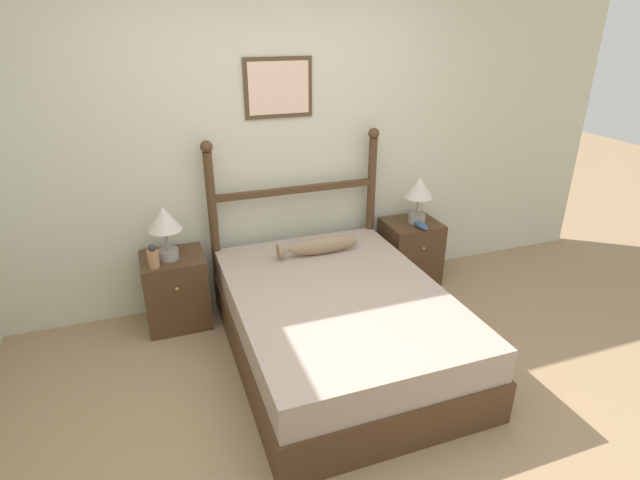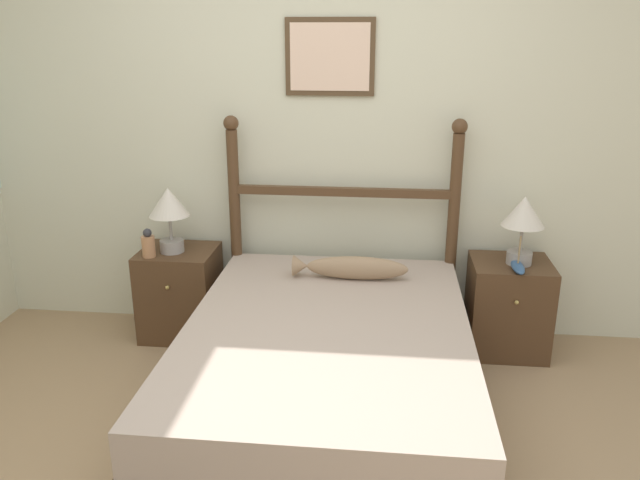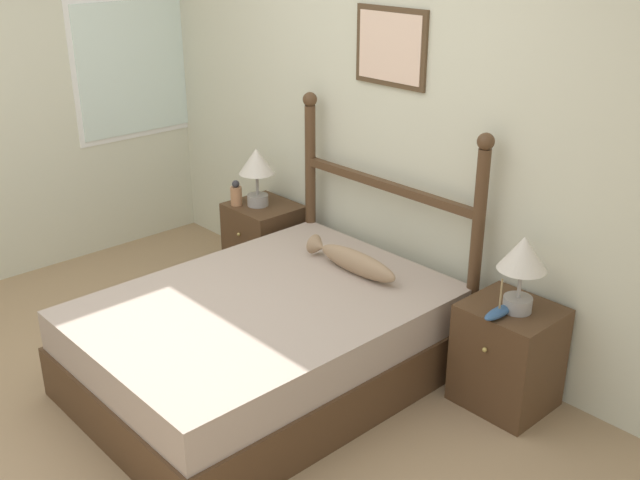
# 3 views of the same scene
# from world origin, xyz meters

# --- Properties ---
(ground_plane) EXTENTS (16.00, 16.00, 0.00)m
(ground_plane) POSITION_xyz_m (0.00, 0.00, 0.00)
(ground_plane) COLOR #9E7F5B
(wall_back) EXTENTS (6.40, 0.08, 2.55)m
(wall_back) POSITION_xyz_m (0.00, 1.73, 1.28)
(wall_back) COLOR beige
(wall_back) RESTS_ON ground_plane
(bed) EXTENTS (1.41, 1.95, 0.51)m
(bed) POSITION_xyz_m (0.19, 0.65, 0.25)
(bed) COLOR #4C331E
(bed) RESTS_ON ground_plane
(headboard) EXTENTS (1.44, 0.09, 1.39)m
(headboard) POSITION_xyz_m (0.19, 1.59, 0.77)
(headboard) COLOR #4C331E
(headboard) RESTS_ON ground_plane
(nightstand_left) EXTENTS (0.46, 0.44, 0.57)m
(nightstand_left) POSITION_xyz_m (-0.83, 1.46, 0.28)
(nightstand_left) COLOR #4C331E
(nightstand_left) RESTS_ON ground_plane
(nightstand_right) EXTENTS (0.46, 0.44, 0.57)m
(nightstand_right) POSITION_xyz_m (1.21, 1.46, 0.28)
(nightstand_right) COLOR #4C331E
(nightstand_right) RESTS_ON ground_plane
(table_lamp_left) EXTENTS (0.24, 0.24, 0.41)m
(table_lamp_left) POSITION_xyz_m (-0.85, 1.43, 0.85)
(table_lamp_left) COLOR gray
(table_lamp_left) RESTS_ON nightstand_left
(table_lamp_right) EXTENTS (0.24, 0.24, 0.41)m
(table_lamp_right) POSITION_xyz_m (1.24, 1.45, 0.85)
(table_lamp_right) COLOR gray
(table_lamp_right) RESTS_ON nightstand_right
(bottle) EXTENTS (0.08, 0.08, 0.18)m
(bottle) POSITION_xyz_m (-0.95, 1.33, 0.65)
(bottle) COLOR tan
(bottle) RESTS_ON nightstand_left
(model_boat) EXTENTS (0.07, 0.22, 0.21)m
(model_boat) POSITION_xyz_m (1.21, 1.33, 0.59)
(model_boat) COLOR #335684
(model_boat) RESTS_ON nightstand_right
(fish_pillow) EXTENTS (0.66, 0.12, 0.14)m
(fish_pillow) POSITION_xyz_m (0.26, 1.25, 0.58)
(fish_pillow) COLOR #997A5B
(fish_pillow) RESTS_ON bed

